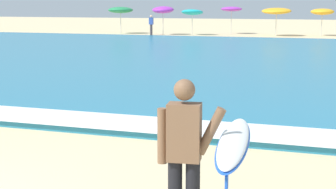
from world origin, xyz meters
name	(u,v)px	position (x,y,z in m)	size (l,w,h in m)	color
sea	(225,58)	(0.00, 18.30, 0.07)	(120.00, 28.00, 0.14)	teal
surf_foam	(87,119)	(0.00, 4.90, 0.15)	(120.00, 1.33, 0.01)	white
surfer_with_board	(208,148)	(3.60, 0.58, 1.03)	(1.10, 2.51, 1.73)	black
beach_umbrella_0	(121,10)	(-12.52, 35.60, 1.94)	(2.06, 2.06, 2.21)	beige
beach_umbrella_1	(163,10)	(-8.65, 35.15, 1.97)	(1.73, 1.76, 2.31)	beige
beach_umbrella_2	(192,12)	(-6.35, 35.54, 1.79)	(1.72, 1.75, 2.09)	beige
beach_umbrella_3	(231,9)	(-3.73, 38.06, 2.02)	(1.73, 1.73, 2.22)	beige
beach_umbrella_4	(276,11)	(0.11, 36.33, 1.91)	(2.24, 2.27, 2.22)	beige
beach_umbrella_5	(322,12)	(3.44, 37.62, 1.85)	(1.76, 1.77, 2.12)	beige
beachgoer_near_row_left	(151,24)	(-9.39, 34.41, 0.84)	(0.32, 0.20, 1.58)	#383842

